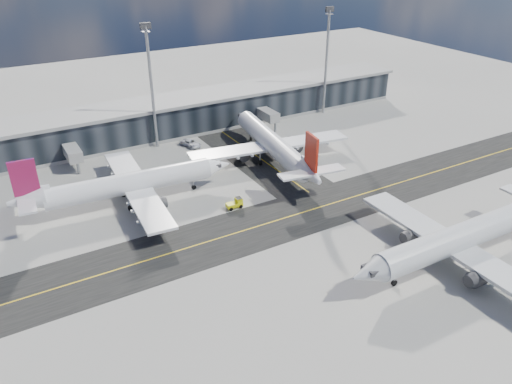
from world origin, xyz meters
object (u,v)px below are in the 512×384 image
(service_van, at_px, (191,143))
(airliner_redtail, at_px, (273,144))
(baggage_tug, at_px, (236,203))
(airliner_af, at_px, (127,184))
(airliner_near, at_px, (462,237))

(service_van, bearing_deg, airliner_redtail, -72.67)
(baggage_tug, bearing_deg, airliner_af, -124.31)
(airliner_near, distance_m, service_van, 67.27)
(airliner_af, height_order, service_van, airliner_af)
(baggage_tug, height_order, service_van, baggage_tug)
(airliner_af, bearing_deg, service_van, 137.18)
(airliner_redtail, bearing_deg, baggage_tug, -131.71)
(airliner_redtail, xyz_separation_m, baggage_tug, (-17.12, -14.25, -3.34))
(airliner_near, bearing_deg, airliner_af, 42.69)
(airliner_af, bearing_deg, baggage_tug, 59.08)
(airliner_near, bearing_deg, airliner_redtail, 7.89)
(airliner_af, distance_m, airliner_near, 59.71)
(airliner_redtail, distance_m, airliner_near, 47.18)
(airliner_near, xyz_separation_m, service_van, (-18.28, 64.65, -3.43))
(airliner_redtail, distance_m, service_van, 22.01)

